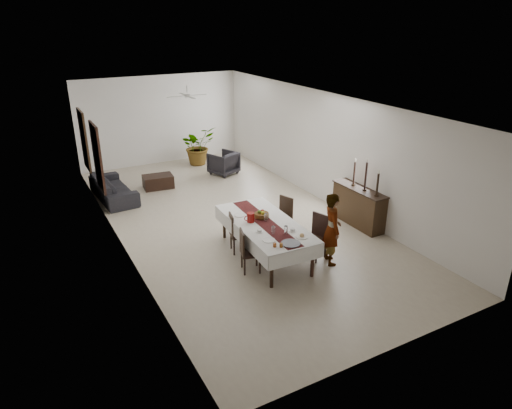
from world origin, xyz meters
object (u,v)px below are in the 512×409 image
object	(u,v)px
woman	(332,229)
red_pitcher	(251,217)
dining_table_top	(265,224)
sofa	(113,188)
sideboard_body	(358,207)

from	to	relation	value
woman	red_pitcher	bearing A→B (deg)	70.71
dining_table_top	woman	world-z (taller)	woman
woman	dining_table_top	bearing A→B (deg)	69.48
sofa	woman	bearing A→B (deg)	-155.09
red_pitcher	woman	bearing A→B (deg)	-39.28
sideboard_body	sofa	size ratio (longest dim) A/B	0.71
dining_table_top	red_pitcher	size ratio (longest dim) A/B	12.00
woman	sideboard_body	distance (m)	2.29
woman	sofa	world-z (taller)	woman
sideboard_body	woman	bearing A→B (deg)	-145.56
sideboard_body	sofa	bearing A→B (deg)	136.54
dining_table_top	woman	bearing A→B (deg)	-37.88
sofa	dining_table_top	bearing A→B (deg)	-160.45
dining_table_top	red_pitcher	bearing A→B (deg)	149.04
red_pitcher	sideboard_body	bearing A→B (deg)	2.32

